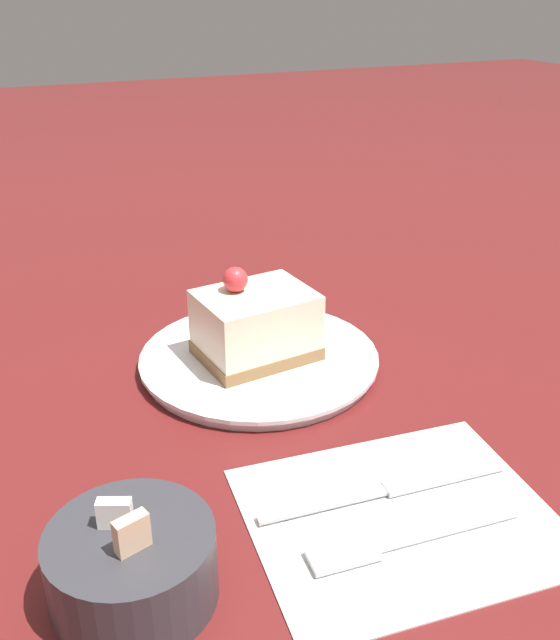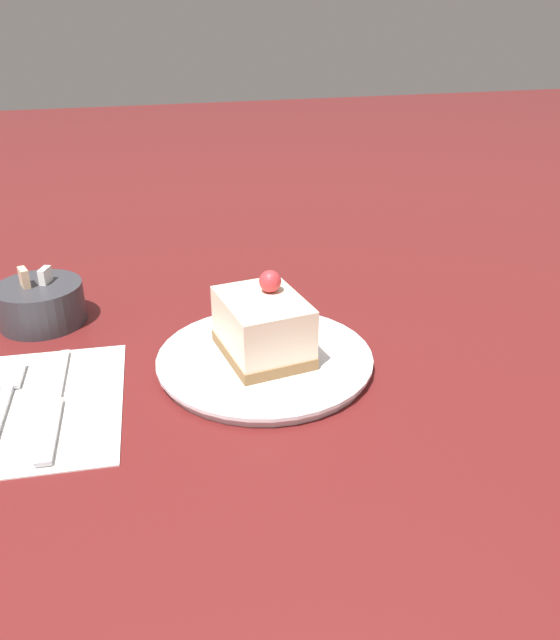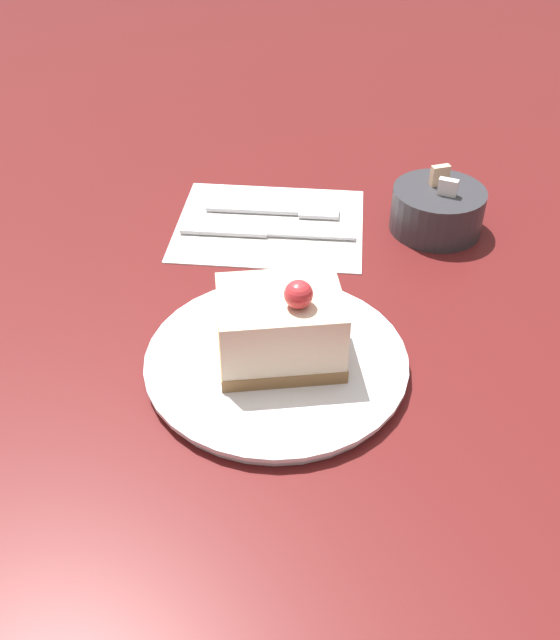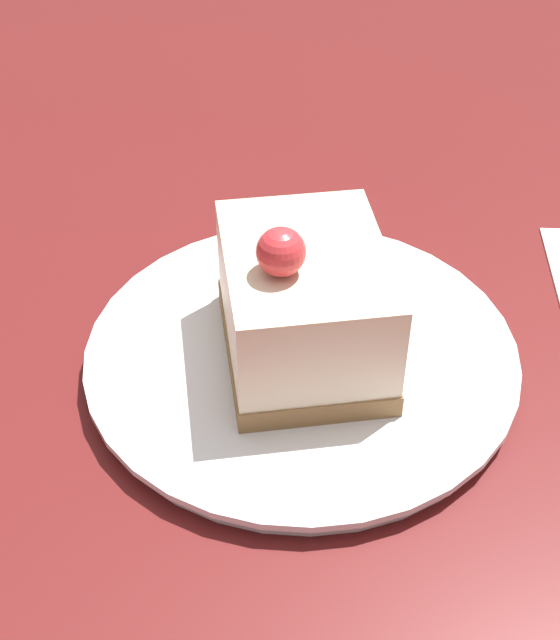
{
  "view_description": "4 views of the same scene",
  "coord_description": "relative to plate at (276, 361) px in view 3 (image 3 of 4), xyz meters",
  "views": [
    {
      "loc": [
        -0.53,
        0.23,
        0.34
      ],
      "look_at": [
        0.01,
        -0.01,
        0.05
      ],
      "focal_mm": 40.0,
      "sensor_mm": 36.0,
      "label": 1
    },
    {
      "loc": [
        -0.13,
        -0.53,
        0.34
      ],
      "look_at": [
        0.03,
        0.02,
        0.05
      ],
      "focal_mm": 35.0,
      "sensor_mm": 36.0,
      "label": 2
    },
    {
      "loc": [
        0.46,
        0.02,
        0.42
      ],
      "look_at": [
        0.01,
        0.01,
        0.05
      ],
      "focal_mm": 40.0,
      "sensor_mm": 36.0,
      "label": 3
    },
    {
      "loc": [
        0.03,
        0.35,
        0.33
      ],
      "look_at": [
        0.03,
        0.03,
        0.05
      ],
      "focal_mm": 50.0,
      "sensor_mm": 36.0,
      "label": 4
    }
  ],
  "objects": [
    {
      "name": "sugar_bowl",
      "position": [
        -0.23,
        0.17,
        0.02
      ],
      "size": [
        0.1,
        0.1,
        0.07
      ],
      "color": "#333338",
      "rests_on": "ground_plane"
    },
    {
      "name": "knife",
      "position": [
        -0.21,
        -0.03,
        -0.0
      ],
      "size": [
        0.03,
        0.19,
        0.0
      ],
      "rotation": [
        0.0,
        0.0,
        -0.08
      ],
      "color": "#B2B2B7",
      "rests_on": "napkin"
    },
    {
      "name": "fork",
      "position": [
        -0.26,
        0.01,
        -0.0
      ],
      "size": [
        0.03,
        0.15,
        0.0
      ],
      "rotation": [
        0.0,
        0.0,
        -0.08
      ],
      "color": "#B2B2B7",
      "rests_on": "napkin"
    },
    {
      "name": "ground_plane",
      "position": [
        -0.01,
        -0.01,
        -0.01
      ],
      "size": [
        4.0,
        4.0,
        0.0
      ],
      "primitive_type": "plane",
      "color": "#5B1919"
    },
    {
      "name": "plate",
      "position": [
        0.0,
        0.0,
        0.0
      ],
      "size": [
        0.23,
        0.23,
        0.01
      ],
      "color": "white",
      "rests_on": "ground_plane"
    },
    {
      "name": "napkin",
      "position": [
        -0.23,
        -0.01,
        -0.01
      ],
      "size": [
        0.19,
        0.22,
        0.0
      ],
      "rotation": [
        0.0,
        0.0,
        -0.09
      ],
      "color": "white",
      "rests_on": "ground_plane"
    },
    {
      "name": "cake_slice",
      "position": [
        -0.0,
        0.0,
        0.04
      ],
      "size": [
        0.09,
        0.11,
        0.09
      ],
      "rotation": [
        0.0,
        0.0,
        0.12
      ],
      "color": "olive",
      "rests_on": "plate"
    }
  ]
}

